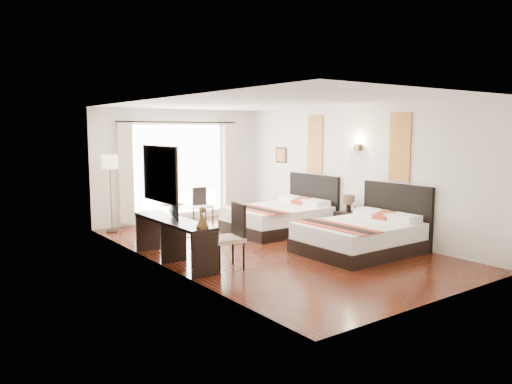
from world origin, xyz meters
TOP-DOWN VIEW (x-y plane):
  - floor at (0.00, 0.00)m, footprint 4.50×7.50m
  - ceiling at (0.00, 0.00)m, footprint 4.50×7.50m
  - wall_headboard at (2.25, 0.00)m, footprint 0.01×7.50m
  - wall_desk at (-2.25, 0.00)m, footprint 0.01×7.50m
  - wall_window at (0.00, 3.75)m, footprint 4.50×0.01m
  - wall_entry at (0.00, -3.75)m, footprint 4.50×0.01m
  - window_glass at (0.00, 3.73)m, footprint 2.40×0.02m
  - sheer_curtain at (0.00, 3.67)m, footprint 2.30×0.02m
  - drape_left at (-1.45, 3.63)m, footprint 0.35×0.14m
  - drape_right at (1.45, 3.63)m, footprint 0.35×0.14m
  - art_panel_near at (2.23, -1.29)m, footprint 0.03×0.50m
  - art_panel_far at (2.23, 1.14)m, footprint 0.03×0.50m
  - wall_sconce at (2.19, -0.23)m, footprint 0.10×0.14m
  - mirror_frame at (-2.22, 0.13)m, footprint 0.04×1.25m
  - mirror_glass at (-2.19, 0.13)m, footprint 0.01×1.12m
  - bed_near at (1.21, -1.29)m, footprint 2.18×1.70m
  - bed_far at (1.21, 1.14)m, footprint 2.20×1.71m
  - nightstand at (2.00, -0.23)m, footprint 0.45×0.56m
  - table_lamp at (2.02, -0.16)m, footprint 0.25×0.25m
  - vase at (1.97, -0.39)m, footprint 0.16×0.16m
  - console_desk at (-1.99, 0.13)m, footprint 0.50×2.20m
  - television at (-1.97, 0.26)m, footprint 0.33×0.70m
  - bronze_figurine at (-1.99, -0.87)m, footprint 0.26×0.26m
  - desk_chair at (-1.46, -0.77)m, footprint 0.57×0.57m
  - floor_lamp at (-1.95, 3.27)m, footprint 0.35×0.35m
  - side_table at (-0.56, 3.02)m, footprint 0.49×0.49m
  - fruit_bowl at (-0.55, 3.02)m, footprint 0.27×0.27m
  - window_chair at (0.28, 3.05)m, footprint 0.41×0.41m
  - jute_rug at (-0.57, 2.25)m, footprint 1.38×1.13m

SIDE VIEW (x-z plane):
  - floor at x=0.00m, z-range -0.01..0.00m
  - jute_rug at x=-0.57m, z-range 0.00..0.01m
  - window_chair at x=0.28m, z-range -0.17..0.71m
  - nightstand at x=2.00m, z-range 0.00..0.54m
  - side_table at x=-0.56m, z-range 0.00..0.57m
  - bed_near at x=1.21m, z-range -0.30..0.93m
  - bed_far at x=1.21m, z-range -0.30..0.94m
  - desk_chair at x=-1.46m, z-range -0.21..0.87m
  - console_desk at x=-1.99m, z-range 0.00..0.76m
  - vase at x=1.97m, z-range 0.50..0.63m
  - fruit_bowl at x=-0.55m, z-range 0.57..0.62m
  - table_lamp at x=2.02m, z-range 0.57..0.98m
  - bronze_figurine at x=-1.99m, z-range 0.75..1.05m
  - television at x=-1.97m, z-range 0.75..1.17m
  - drape_left at x=-1.45m, z-range 0.10..2.46m
  - drape_right at x=1.45m, z-range 0.10..2.46m
  - sheer_curtain at x=0.00m, z-range 0.25..2.35m
  - window_glass at x=0.00m, z-range 0.20..2.40m
  - wall_headboard at x=2.25m, z-range 0.00..2.80m
  - wall_desk at x=-2.25m, z-range 0.00..2.80m
  - wall_window at x=0.00m, z-range 0.00..2.80m
  - wall_entry at x=0.00m, z-range 0.00..2.80m
  - floor_lamp at x=-1.95m, z-range 0.60..2.34m
  - mirror_frame at x=-2.22m, z-range 1.08..2.02m
  - mirror_glass at x=-2.19m, z-range 1.14..1.96m
  - wall_sconce at x=2.19m, z-range 1.85..1.99m
  - art_panel_near at x=2.23m, z-range 1.27..2.62m
  - art_panel_far at x=2.23m, z-range 1.27..2.62m
  - ceiling at x=0.00m, z-range 2.78..2.80m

